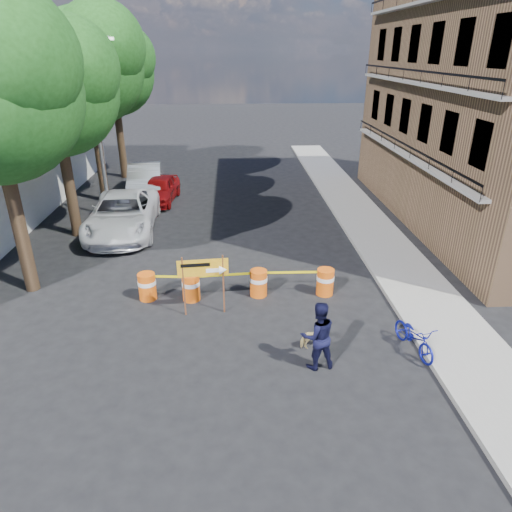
{
  "coord_description": "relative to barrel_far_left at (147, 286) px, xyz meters",
  "views": [
    {
      "loc": [
        0.04,
        -12.04,
        7.42
      ],
      "look_at": [
        0.76,
        1.44,
        1.3
      ],
      "focal_mm": 32.0,
      "sensor_mm": 36.0,
      "label": 1
    }
  ],
  "objects": [
    {
      "name": "streetlamp",
      "position": [
        -3.16,
        8.38,
        3.9
      ],
      "size": [
        1.25,
        0.18,
        8.0
      ],
      "color": "gray",
      "rests_on": "ground"
    },
    {
      "name": "sedan_red",
      "position": [
        -1.02,
        10.52,
        0.21
      ],
      "size": [
        1.99,
        4.16,
        1.37
      ],
      "primitive_type": "imported",
      "rotation": [
        0.0,
        0.0,
        -0.09
      ],
      "color": "maroon",
      "rests_on": "ground"
    },
    {
      "name": "barrel_mid_left",
      "position": [
        1.42,
        -0.13,
        0.0
      ],
      "size": [
        0.58,
        0.58,
        0.9
      ],
      "color": "orange",
      "rests_on": "ground"
    },
    {
      "name": "tree_far",
      "position": [
        -3.96,
        15.88,
        5.74
      ],
      "size": [
        5.04,
        4.8,
        8.84
      ],
      "color": "#332316",
      "rests_on": "ground"
    },
    {
      "name": "sidewalk_east",
      "position": [
        8.98,
        4.88,
        -0.4
      ],
      "size": [
        2.4,
        40.0,
        0.15
      ],
      "primitive_type": "cube",
      "color": "gray",
      "rests_on": "ground"
    },
    {
      "name": "tree_mid_a",
      "position": [
        -3.96,
        5.88,
        5.53
      ],
      "size": [
        5.25,
        5.0,
        8.68
      ],
      "color": "#332316",
      "rests_on": "ground"
    },
    {
      "name": "barrel_far_right",
      "position": [
        5.8,
        0.01,
        0.0
      ],
      "size": [
        0.58,
        0.58,
        0.9
      ],
      "color": "orange",
      "rests_on": "ground"
    },
    {
      "name": "apartment_building",
      "position": [
        14.78,
        6.88,
        5.53
      ],
      "size": [
        8.0,
        16.0,
        12.0
      ],
      "primitive_type": "cube",
      "color": "#8C6547",
      "rests_on": "ground"
    },
    {
      "name": "pedestrian",
      "position": [
        4.87,
        -3.74,
        0.45
      ],
      "size": [
        0.99,
        0.82,
        1.85
      ],
      "primitive_type": "imported",
      "rotation": [
        0.0,
        0.0,
        3.29
      ],
      "color": "black",
      "rests_on": "ground"
    },
    {
      "name": "suv_white",
      "position": [
        -2.02,
        6.11,
        0.37
      ],
      "size": [
        3.11,
        6.17,
        1.67
      ],
      "primitive_type": "imported",
      "rotation": [
        0.0,
        0.0,
        0.06
      ],
      "color": "white",
      "rests_on": "ground"
    },
    {
      "name": "ground",
      "position": [
        2.78,
        -1.12,
        -0.47
      ],
      "size": [
        120.0,
        120.0,
        0.0
      ],
      "primitive_type": "plane",
      "color": "black",
      "rests_on": "ground"
    },
    {
      "name": "sedan_silver",
      "position": [
        -2.02,
        11.91,
        0.36
      ],
      "size": [
        2.38,
        5.23,
        1.66
      ],
      "primitive_type": "imported",
      "rotation": [
        0.0,
        0.0,
        0.13
      ],
      "color": "#A5A8AC",
      "rests_on": "ground"
    },
    {
      "name": "barrel_far_left",
      "position": [
        0.0,
        0.0,
        0.0
      ],
      "size": [
        0.58,
        0.58,
        0.9
      ],
      "color": "orange",
      "rests_on": "ground"
    },
    {
      "name": "detour_sign",
      "position": [
        2.1,
        -1.01,
        0.95
      ],
      "size": [
        1.5,
        0.3,
        1.94
      ],
      "rotation": [
        0.0,
        0.0,
        0.09
      ],
      "color": "#592D19",
      "rests_on": "ground"
    },
    {
      "name": "bicycle",
      "position": [
        7.58,
        -3.24,
        0.39
      ],
      "size": [
        0.8,
        1.02,
        1.72
      ],
      "primitive_type": "imported",
      "rotation": [
        0.0,
        0.0,
        0.23
      ],
      "color": "#121897",
      "rests_on": "ground"
    },
    {
      "name": "tree_mid_b",
      "position": [
        -3.95,
        10.88,
        6.24
      ],
      "size": [
        5.67,
        5.4,
        9.62
      ],
      "color": "#332316",
      "rests_on": "ground"
    },
    {
      "name": "dog",
      "position": [
        4.93,
        -2.95,
        -0.17
      ],
      "size": [
        0.79,
        0.54,
        0.61
      ],
      "primitive_type": "imported",
      "rotation": [
        0.0,
        0.0,
        1.89
      ],
      "color": "tan",
      "rests_on": "ground"
    },
    {
      "name": "barrel_mid_right",
      "position": [
        3.61,
        0.05,
        0.0
      ],
      "size": [
        0.58,
        0.58,
        0.9
      ],
      "color": "orange",
      "rests_on": "ground"
    }
  ]
}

